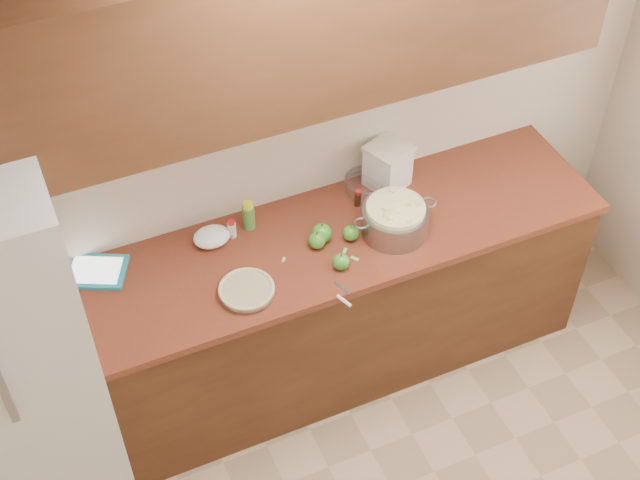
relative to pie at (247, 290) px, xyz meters
name	(u,v)px	position (x,y,z in m)	size (l,w,h in m)	color
room_shell	(514,463)	(0.43, -1.31, 0.36)	(3.60, 3.60, 3.60)	tan
counter_run	(323,305)	(0.43, 0.16, -0.48)	(2.64, 0.68, 0.92)	#532D17
upper_cabinets	(307,23)	(0.43, 0.32, 1.01)	(2.60, 0.34, 0.70)	#562E1A
fridge	(1,352)	(-1.01, 0.13, -0.04)	(0.70, 0.70, 1.80)	silver
pie	(247,290)	(0.00, 0.00, 0.00)	(0.25, 0.25, 0.04)	silver
colander	(395,219)	(0.75, 0.08, 0.05)	(0.41, 0.30, 0.15)	gray
flour_canister	(388,165)	(0.86, 0.38, 0.09)	(0.24, 0.24, 0.23)	white
tablet	(96,271)	(-0.56, 0.38, -0.01)	(0.32, 0.29, 0.02)	teal
paring_knife	(344,299)	(0.36, -0.20, -0.01)	(0.07, 0.16, 0.02)	gray
lemon_bottle	(249,216)	(0.15, 0.37, 0.05)	(0.06, 0.06, 0.15)	#4C8C38
cinnamon_shaker	(232,229)	(0.06, 0.35, 0.02)	(0.04, 0.04, 0.09)	beige
vanilla_bottle	(358,198)	(0.67, 0.31, 0.02)	(0.03, 0.03, 0.09)	black
mixing_bowl	(366,184)	(0.74, 0.38, 0.02)	(0.20, 0.20, 0.08)	silver
paper_towel	(212,237)	(-0.03, 0.35, 0.01)	(0.17, 0.14, 0.07)	white
apple_left	(317,240)	(0.39, 0.13, 0.02)	(0.08, 0.08, 0.09)	#3C8B25
apple_center	(322,233)	(0.42, 0.16, 0.03)	(0.09, 0.09, 0.10)	#3C8B25
apple_front	(341,262)	(0.43, -0.03, 0.02)	(0.08, 0.08, 0.09)	#3C8B25
apple_extra	(351,233)	(0.54, 0.12, 0.02)	(0.07, 0.07, 0.09)	#3C8B25
peel_a	(355,258)	(0.51, 0.00, -0.02)	(0.04, 0.02, 0.00)	#9BC560
peel_b	(345,251)	(0.49, 0.06, -0.02)	(0.03, 0.01, 0.00)	#9BC560
peel_c	(284,260)	(0.22, 0.12, -0.02)	(0.03, 0.01, 0.00)	#9BC560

